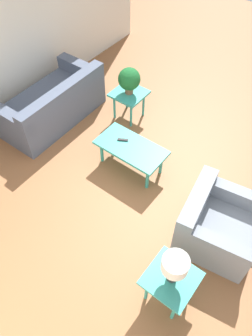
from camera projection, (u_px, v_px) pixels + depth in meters
ground_plane at (145, 192)px, 4.87m from camera, size 14.00×14.00×0.00m
sofa at (52, 105)px, 5.69m from camera, size 0.98×1.88×0.81m
armchair at (216, 225)px, 4.19m from camera, size 1.06×1.09×0.76m
coffee_table at (131, 149)px, 4.89m from camera, size 1.06×0.55×0.45m
side_table_plant at (129, 96)px, 5.62m from camera, size 0.54×0.54×0.52m
side_table_lamp at (171, 281)px, 3.57m from camera, size 0.54×0.54×0.52m
potted_plant at (129, 79)px, 5.35m from camera, size 0.37×0.37×0.46m
table_lamp at (175, 266)px, 3.28m from camera, size 0.28×0.28×0.43m
remote_control at (123, 140)px, 4.92m from camera, size 0.16×0.12×0.02m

